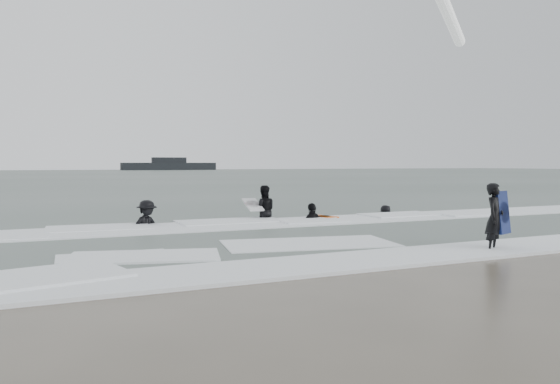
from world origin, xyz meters
name	(u,v)px	position (x,y,z in m)	size (l,w,h in m)	color
ground	(376,255)	(0.00, 0.00, 0.00)	(320.00, 320.00, 0.00)	brown
sea	(83,176)	(0.00, 80.00, 0.06)	(320.00, 320.00, 0.00)	#47544C
surfer_centre	(494,251)	(2.66, -0.66, 0.00)	(0.56, 0.37, 1.53)	black
surfer_wading	(264,220)	(0.51, 7.52, 0.00)	(0.85, 0.66, 1.75)	black
surfer_breaker	(147,227)	(-3.50, 7.15, 0.00)	(1.08, 0.62, 1.67)	black
surfer_right_near	(313,221)	(1.91, 6.59, 0.00)	(1.03, 0.43, 1.76)	black
surfer_right_far	(386,213)	(5.83, 7.95, 0.00)	(0.72, 0.47, 1.47)	black
surf_foam	(299,233)	(0.00, 3.70, 0.04)	(30.03, 9.06, 0.09)	white
bodyboards	(340,211)	(1.81, 4.60, 0.50)	(3.35, 8.79, 1.25)	#101B4D
vessel_horizon	(169,165)	(28.60, 147.65, 1.36)	(26.82, 4.79, 3.64)	black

